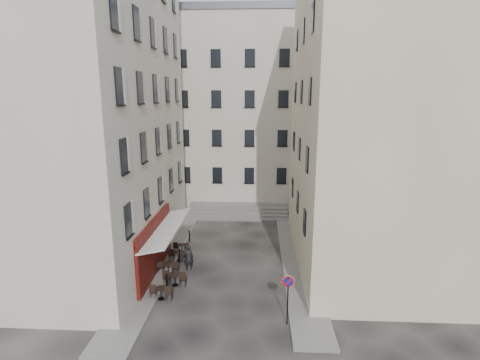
# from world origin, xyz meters

# --- Properties ---
(ground) EXTENTS (90.00, 90.00, 0.00)m
(ground) POSITION_xyz_m (0.00, 0.00, 0.00)
(ground) COLOR black
(ground) RESTS_ON ground
(sidewalk_left) EXTENTS (2.00, 22.00, 0.12)m
(sidewalk_left) POSITION_xyz_m (-4.50, 4.00, 0.06)
(sidewalk_left) COLOR slate
(sidewalk_left) RESTS_ON ground
(sidewalk_right) EXTENTS (2.00, 18.00, 0.12)m
(sidewalk_right) POSITION_xyz_m (4.50, 3.00, 0.06)
(sidewalk_right) COLOR slate
(sidewalk_right) RESTS_ON ground
(building_left) EXTENTS (12.20, 16.20, 20.60)m
(building_left) POSITION_xyz_m (-10.50, 3.00, 10.31)
(building_left) COLOR #C0B4A4
(building_left) RESTS_ON ground
(building_right) EXTENTS (12.20, 14.20, 18.60)m
(building_right) POSITION_xyz_m (10.50, 3.50, 9.31)
(building_right) COLOR tan
(building_right) RESTS_ON ground
(building_back) EXTENTS (18.20, 10.20, 18.60)m
(building_back) POSITION_xyz_m (-1.00, 19.00, 9.31)
(building_back) COLOR #C0B4A4
(building_back) RESTS_ON ground
(cafe_storefront) EXTENTS (1.74, 7.30, 3.50)m
(cafe_storefront) POSITION_xyz_m (-4.32, 1.00, 1.88)
(cafe_storefront) COLOR #410A09
(cafe_storefront) RESTS_ON ground
(stone_steps) EXTENTS (9.00, 3.15, 0.80)m
(stone_steps) POSITION_xyz_m (0.00, 12.57, 0.40)
(stone_steps) COLOR slate
(stone_steps) RESTS_ON ground
(bollard_near) EXTENTS (0.12, 0.12, 0.98)m
(bollard_near) POSITION_xyz_m (-3.25, -1.00, 0.53)
(bollard_near) COLOR black
(bollard_near) RESTS_ON ground
(bollard_mid) EXTENTS (0.12, 0.12, 0.98)m
(bollard_mid) POSITION_xyz_m (-3.25, 2.50, 0.53)
(bollard_mid) COLOR black
(bollard_mid) RESTS_ON ground
(bollard_far) EXTENTS (0.12, 0.12, 0.98)m
(bollard_far) POSITION_xyz_m (-3.25, 6.00, 0.53)
(bollard_far) COLOR black
(bollard_far) RESTS_ON ground
(no_parking_sign) EXTENTS (0.58, 0.10, 2.53)m
(no_parking_sign) POSITION_xyz_m (3.37, -3.98, 1.80)
(no_parking_sign) COLOR black
(no_parking_sign) RESTS_ON ground
(bistro_table_a) EXTENTS (1.25, 0.59, 0.88)m
(bistro_table_a) POSITION_xyz_m (-3.28, -2.09, 0.45)
(bistro_table_a) COLOR black
(bistro_table_a) RESTS_ON ground
(bistro_table_b) EXTENTS (1.36, 0.64, 0.96)m
(bistro_table_b) POSITION_xyz_m (-2.87, -0.57, 0.49)
(bistro_table_b) COLOR black
(bistro_table_b) RESTS_ON ground
(bistro_table_c) EXTENTS (1.33, 0.63, 0.94)m
(bistro_table_c) POSITION_xyz_m (-3.60, 0.82, 0.48)
(bistro_table_c) COLOR black
(bistro_table_c) RESTS_ON ground
(bistro_table_d) EXTENTS (1.25, 0.59, 0.88)m
(bistro_table_d) POSITION_xyz_m (-3.37, 2.62, 0.45)
(bistro_table_d) COLOR black
(bistro_table_d) RESTS_ON ground
(bistro_table_e) EXTENTS (1.13, 0.53, 0.79)m
(bistro_table_e) POSITION_xyz_m (-3.43, 4.03, 0.41)
(bistro_table_e) COLOR black
(bistro_table_e) RESTS_ON ground
(pedestrian) EXTENTS (0.71, 0.58, 1.68)m
(pedestrian) POSITION_xyz_m (-2.46, 1.50, 0.84)
(pedestrian) COLOR black
(pedestrian) RESTS_ON ground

